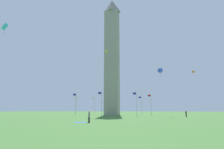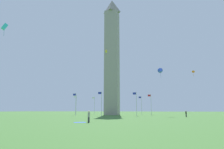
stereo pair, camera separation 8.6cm
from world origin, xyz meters
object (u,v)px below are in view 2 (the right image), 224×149
object	(u,v)px
flagpole_se	(136,103)
person_gray_shirt	(89,117)
flagpole_s	(151,103)
picnic_blanket_near_first_person	(80,122)
kite_yellow_box	(106,51)
kite_blue_delta	(160,71)
flagpole_sw	(141,104)
flagpole_e	(101,102)
flagpole_w	(119,105)
obelisk_monument	(112,55)
kite_orange_delta	(193,72)
flagpole_n	(76,104)
flagpole_ne	(76,103)
flagpole_nw	(94,105)
kite_cyan_box	(5,27)
person_black_shirt	(186,114)

from	to	relation	value
flagpole_se	person_gray_shirt	bearing A→B (deg)	83.02
flagpole_s	picnic_blanket_near_first_person	bearing A→B (deg)	76.94
kite_yellow_box	kite_blue_delta	world-z (taller)	kite_yellow_box
flagpole_sw	picnic_blanket_near_first_person	world-z (taller)	flagpole_sw
flagpole_e	flagpole_w	size ratio (longest dim) A/B	1.00
obelisk_monument	kite_orange_delta	world-z (taller)	obelisk_monument
flagpole_s	kite_yellow_box	world-z (taller)	kite_yellow_box
person_gray_shirt	picnic_blanket_near_first_person	bearing A→B (deg)	75.93
flagpole_n	flagpole_s	xyz separation A→B (m)	(-27.93, 0.00, 0.00)
flagpole_ne	flagpole_n	bearing A→B (deg)	-67.50
flagpole_ne	flagpole_nw	xyz separation A→B (m)	(-0.00, -19.75, 0.00)
flagpole_se	picnic_blanket_near_first_person	bearing A→B (deg)	80.10
flagpole_s	kite_cyan_box	xyz separation A→B (m)	(22.65, 43.71, 11.80)
obelisk_monument	flagpole_se	distance (m)	23.15
flagpole_e	person_black_shirt	bearing A→B (deg)	176.81
obelisk_monument	kite_orange_delta	bearing A→B (deg)	157.58
flagpole_ne	flagpole_sw	bearing A→B (deg)	-135.00
flagpole_se	person_black_shirt	distance (m)	14.82
flagpole_nw	flagpole_sw	bearing A→B (deg)	180.00
person_black_shirt	picnic_blanket_near_first_person	distance (m)	32.15
flagpole_w	flagpole_nw	world-z (taller)	same
kite_orange_delta	kite_yellow_box	size ratio (longest dim) A/B	0.85
flagpole_s	flagpole_sw	world-z (taller)	same
flagpole_n	flagpole_w	xyz separation A→B (m)	(-13.96, -13.96, 0.00)
flagpole_se	flagpole_s	bearing A→B (deg)	-112.50
flagpole_e	flagpole_se	distance (m)	10.69
person_black_shirt	kite_orange_delta	size ratio (longest dim) A/B	1.00
obelisk_monument	kite_yellow_box	xyz separation A→B (m)	(0.15, 8.28, -1.09)
flagpole_s	person_gray_shirt	xyz separation A→B (m)	(7.98, 41.67, -3.12)
kite_yellow_box	flagpole_s	bearing A→B (deg)	-149.48
person_black_shirt	flagpole_e	bearing A→B (deg)	20.96
kite_yellow_box	kite_blue_delta	distance (m)	19.16
obelisk_monument	flagpole_e	world-z (taller)	obelisk_monument
flagpole_s	obelisk_monument	bearing A→B (deg)	-0.00
flagpole_ne	person_gray_shirt	size ratio (longest dim) A/B	4.09
flagpole_e	person_gray_shirt	xyz separation A→B (m)	(-5.98, 27.70, -3.12)
flagpole_n	kite_yellow_box	size ratio (longest dim) A/B	3.66
flagpole_se	flagpole_sw	xyz separation A→B (m)	(-0.00, -19.75, 0.00)
kite_yellow_box	flagpole_ne	bearing A→B (deg)	9.24
flagpole_sw	person_gray_shirt	xyz separation A→B (m)	(3.89, 51.54, -3.12)
flagpole_n	kite_orange_delta	size ratio (longest dim) A/B	4.31
flagpole_se	kite_orange_delta	size ratio (longest dim) A/B	4.31
flagpole_s	kite_yellow_box	distance (m)	23.85
flagpole_sw	obelisk_monument	bearing A→B (deg)	45.19
flagpole_ne	flagpole_se	size ratio (longest dim) A/B	1.00
kite_blue_delta	kite_cyan_box	distance (m)	43.89
flagpole_n	kite_cyan_box	distance (m)	45.58
flagpole_nw	person_gray_shirt	distance (m)	54.01
flagpole_sw	picnic_blanket_near_first_person	distance (m)	51.57
flagpole_n	kite_yellow_box	distance (m)	23.75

